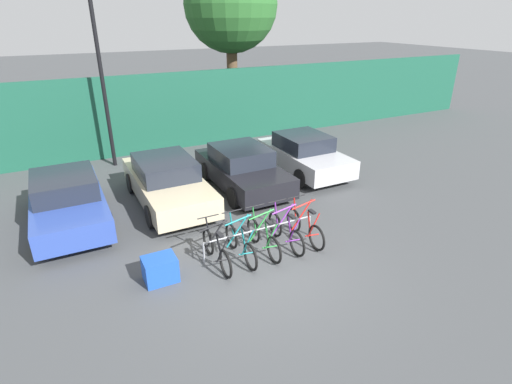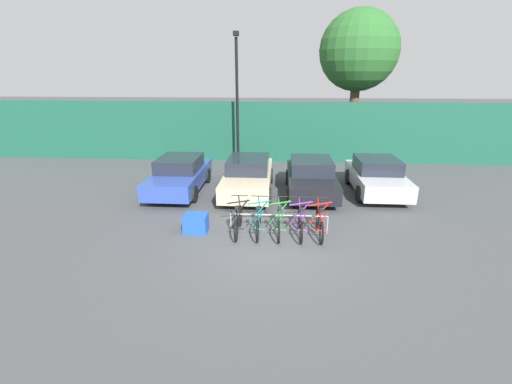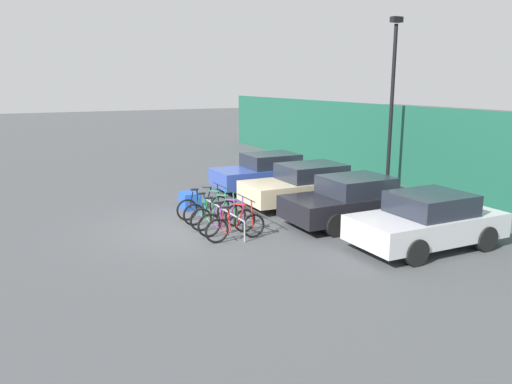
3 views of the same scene
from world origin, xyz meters
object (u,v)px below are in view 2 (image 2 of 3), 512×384
at_px(car_black, 311,177).
at_px(car_silver, 376,176).
at_px(bicycle_black, 238,221).
at_px(bicycle_red, 320,224).
at_px(car_beige, 248,175).
at_px(bicycle_teal, 259,222).
at_px(bicycle_green, 279,223).
at_px(bike_rack, 279,218).
at_px(tree_behind_hoarding, 359,52).
at_px(lamp_post, 237,95).
at_px(cargo_crate, 196,223).
at_px(bicycle_purple, 300,223).
at_px(car_blue, 180,175).

distance_m(car_black, car_silver, 2.63).
height_order(bicycle_black, bicycle_red, same).
bearing_deg(car_beige, bicycle_black, -89.30).
xyz_separation_m(bicycle_teal, car_silver, (4.45, 4.06, 0.31)).
bearing_deg(bicycle_teal, bicycle_green, 0.68).
bearing_deg(bike_rack, tree_behind_hoarding, 68.95).
bearing_deg(bicycle_teal, bike_rack, 14.69).
height_order(lamp_post, cargo_crate, lamp_post).
bearing_deg(car_black, bicycle_purple, -99.04).
height_order(lamp_post, tree_behind_hoarding, tree_behind_hoarding).
xyz_separation_m(lamp_post, cargo_crate, (-0.35, -7.96, -3.28)).
relative_size(car_beige, cargo_crate, 6.40).
xyz_separation_m(bike_rack, bicycle_black, (-1.20, -0.15, -0.10)).
relative_size(bicycle_green, car_beige, 0.38).
xyz_separation_m(car_beige, tree_behind_hoarding, (5.34, 6.98, 4.96)).
relative_size(bicycle_green, car_black, 0.42).
height_order(bike_rack, tree_behind_hoarding, tree_behind_hoarding).
xyz_separation_m(bike_rack, car_blue, (-4.02, 3.57, 0.22)).
bearing_deg(bicycle_green, car_silver, 45.10).
distance_m(bicycle_teal, bicycle_red, 1.80).
relative_size(car_beige, tree_behind_hoarding, 0.57).
height_order(bicycle_teal, bicycle_red, same).
bearing_deg(lamp_post, bicycle_black, -83.16).
relative_size(bike_rack, tree_behind_hoarding, 0.38).
xyz_separation_m(bike_rack, bicycle_teal, (-0.60, -0.15, -0.10)).
xyz_separation_m(bicycle_purple, car_blue, (-4.66, 3.72, 0.31)).
bearing_deg(bicycle_red, bicycle_green, 177.49).
relative_size(bicycle_red, cargo_crate, 2.44).
height_order(bicycle_black, bicycle_green, same).
xyz_separation_m(bicycle_teal, car_blue, (-3.43, 3.72, 0.31)).
distance_m(bicycle_teal, bicycle_purple, 1.24).
distance_m(bicycle_black, bicycle_red, 2.41).
height_order(bike_rack, car_black, car_black).
height_order(bike_rack, car_silver, car_silver).
xyz_separation_m(bicycle_black, bicycle_red, (2.41, 0.00, 0.00)).
distance_m(bicycle_black, car_beige, 3.81).
bearing_deg(tree_behind_hoarding, bicycle_purple, -107.75).
height_order(bicycle_purple, bicycle_red, same).
xyz_separation_m(bicycle_green, car_silver, (3.84, 4.06, 0.31)).
height_order(bicycle_red, car_beige, car_beige).
bearing_deg(car_black, car_beige, 179.38).
distance_m(bike_rack, cargo_crate, 2.52).
distance_m(bicycle_black, cargo_crate, 1.31).
bearing_deg(cargo_crate, bicycle_teal, -0.47).
distance_m(car_blue, tree_behind_hoarding, 11.84).
distance_m(bicycle_black, bicycle_green, 1.22).
bearing_deg(car_black, bicycle_black, -122.94).
xyz_separation_m(car_beige, car_silver, (5.10, 0.27, -0.00)).
distance_m(bike_rack, bicycle_purple, 0.66).
distance_m(bicycle_black, tree_behind_hoarding, 13.11).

